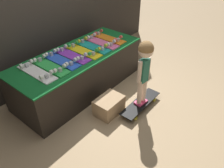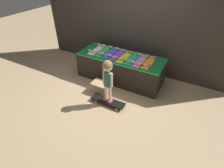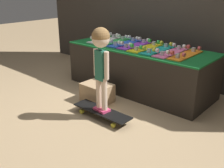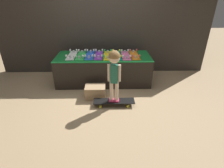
% 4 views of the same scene
% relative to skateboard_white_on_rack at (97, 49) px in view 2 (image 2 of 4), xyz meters
% --- Properties ---
extents(ground_plane, '(16.00, 16.00, 0.00)m').
position_rel_skateboard_white_on_rack_xyz_m(ground_plane, '(0.70, -0.62, -0.65)').
color(ground_plane, tan).
extents(back_wall, '(5.25, 0.10, 2.34)m').
position_rel_skateboard_white_on_rack_xyz_m(back_wall, '(0.70, 0.63, 0.52)').
color(back_wall, '#332D28').
rests_on(back_wall, ground_plane).
extents(display_rack, '(2.09, 0.82, 0.63)m').
position_rel_skateboard_white_on_rack_xyz_m(display_rack, '(0.70, -0.02, -0.33)').
color(display_rack, black).
rests_on(display_rack, ground_plane).
extents(skateboard_white_on_rack, '(0.18, 0.64, 0.09)m').
position_rel_skateboard_white_on_rack_xyz_m(skateboard_white_on_rack, '(0.00, 0.00, 0.00)').
color(skateboard_white_on_rack, white).
rests_on(skateboard_white_on_rack, display_rack).
extents(skateboard_green_on_rack, '(0.18, 0.64, 0.09)m').
position_rel_skateboard_white_on_rack_xyz_m(skateboard_green_on_rack, '(0.20, -0.01, 0.00)').
color(skateboard_green_on_rack, green).
rests_on(skateboard_green_on_rack, display_rack).
extents(skateboard_blue_on_rack, '(0.18, 0.64, 0.09)m').
position_rel_skateboard_white_on_rack_xyz_m(skateboard_blue_on_rack, '(0.40, -0.00, 0.00)').
color(skateboard_blue_on_rack, blue).
rests_on(skateboard_blue_on_rack, display_rack).
extents(skateboard_purple_on_rack, '(0.18, 0.64, 0.09)m').
position_rel_skateboard_white_on_rack_xyz_m(skateboard_purple_on_rack, '(0.60, -0.01, 0.00)').
color(skateboard_purple_on_rack, purple).
rests_on(skateboard_purple_on_rack, display_rack).
extents(skateboard_yellow_on_rack, '(0.18, 0.64, 0.09)m').
position_rel_skateboard_white_on_rack_xyz_m(skateboard_yellow_on_rack, '(0.80, -0.04, 0.00)').
color(skateboard_yellow_on_rack, yellow).
rests_on(skateboard_yellow_on_rack, display_rack).
extents(skateboard_teal_on_rack, '(0.18, 0.64, 0.09)m').
position_rel_skateboard_white_on_rack_xyz_m(skateboard_teal_on_rack, '(0.99, -0.04, 0.00)').
color(skateboard_teal_on_rack, teal).
rests_on(skateboard_teal_on_rack, display_rack).
extents(skateboard_pink_on_rack, '(0.18, 0.64, 0.09)m').
position_rel_skateboard_white_on_rack_xyz_m(skateboard_pink_on_rack, '(1.19, -0.04, 0.00)').
color(skateboard_pink_on_rack, pink).
rests_on(skateboard_pink_on_rack, display_rack).
extents(skateboard_orange_on_rack, '(0.18, 0.64, 0.09)m').
position_rel_skateboard_white_on_rack_xyz_m(skateboard_orange_on_rack, '(1.39, -0.03, 0.00)').
color(skateboard_orange_on_rack, orange).
rests_on(skateboard_orange_on_rack, display_rack).
extents(skateboard_on_floor, '(0.76, 0.20, 0.09)m').
position_rel_skateboard_white_on_rack_xyz_m(skateboard_on_floor, '(0.90, -1.04, -0.57)').
color(skateboard_on_floor, black).
rests_on(skateboard_on_floor, ground_plane).
extents(child, '(0.23, 0.19, 0.95)m').
position_rel_skateboard_white_on_rack_xyz_m(child, '(0.90, -1.04, 0.11)').
color(child, '#E03D6B').
rests_on(child, skateboard_on_floor).
extents(storage_box, '(0.40, 0.28, 0.24)m').
position_rel_skateboard_white_on_rack_xyz_m(storage_box, '(0.54, -0.74, -0.53)').
color(storage_box, tan).
rests_on(storage_box, ground_plane).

